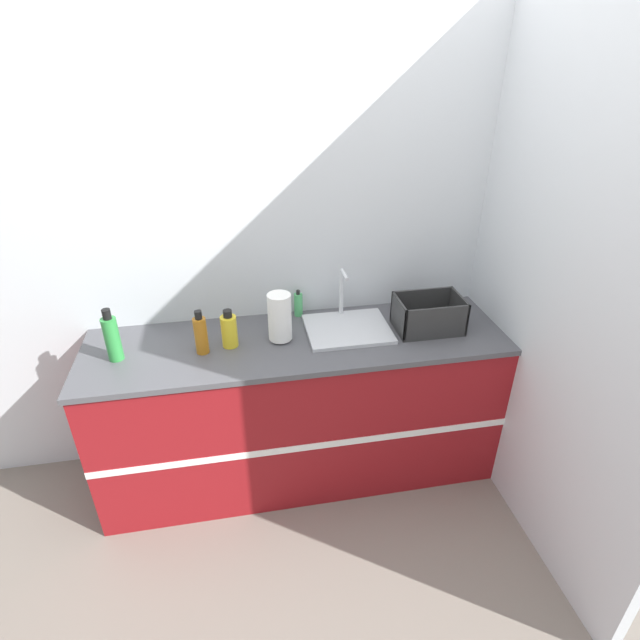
% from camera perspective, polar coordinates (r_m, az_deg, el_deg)
% --- Properties ---
extents(ground_plane, '(12.00, 12.00, 0.00)m').
position_cam_1_polar(ground_plane, '(2.98, -1.19, -20.44)').
color(ground_plane, slate).
extents(wall_back, '(4.59, 0.06, 2.60)m').
position_cam_1_polar(wall_back, '(2.74, -3.69, 8.41)').
color(wall_back, silver).
rests_on(wall_back, ground_plane).
extents(wall_right, '(0.06, 2.61, 2.60)m').
position_cam_1_polar(wall_right, '(2.80, 20.87, 6.97)').
color(wall_right, silver).
rests_on(wall_right, ground_plane).
extents(counter_cabinet, '(2.21, 0.64, 0.91)m').
position_cam_1_polar(counter_cabinet, '(2.88, -2.30, -9.94)').
color(counter_cabinet, maroon).
rests_on(counter_cabinet, ground_plane).
extents(sink, '(0.44, 0.37, 0.29)m').
position_cam_1_polar(sink, '(2.69, 3.15, -0.74)').
color(sink, silver).
rests_on(sink, counter_cabinet).
extents(paper_towel_roll, '(0.12, 0.12, 0.26)m').
position_cam_1_polar(paper_towel_roll, '(2.55, -4.63, 0.30)').
color(paper_towel_roll, '#4C4C51').
rests_on(paper_towel_roll, counter_cabinet).
extents(dish_rack, '(0.35, 0.23, 0.18)m').
position_cam_1_polar(dish_rack, '(2.73, 12.26, 0.34)').
color(dish_rack, '#2D2D2D').
rests_on(dish_rack, counter_cabinet).
extents(bottle_green, '(0.07, 0.07, 0.27)m').
position_cam_1_polar(bottle_green, '(2.59, -22.67, -1.88)').
color(bottle_green, '#2D8C3D').
rests_on(bottle_green, counter_cabinet).
extents(bottle_yellow, '(0.08, 0.08, 0.20)m').
position_cam_1_polar(bottle_yellow, '(2.55, -10.34, -1.17)').
color(bottle_yellow, yellow).
rests_on(bottle_yellow, counter_cabinet).
extents(bottle_amber, '(0.06, 0.06, 0.23)m').
position_cam_1_polar(bottle_amber, '(2.52, -13.46, -1.62)').
color(bottle_amber, '#B26B19').
rests_on(bottle_amber, counter_cabinet).
extents(soap_dispenser, '(0.05, 0.05, 0.16)m').
position_cam_1_polar(soap_dispenser, '(2.81, -2.49, 1.80)').
color(soap_dispenser, '#4CB266').
rests_on(soap_dispenser, counter_cabinet).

